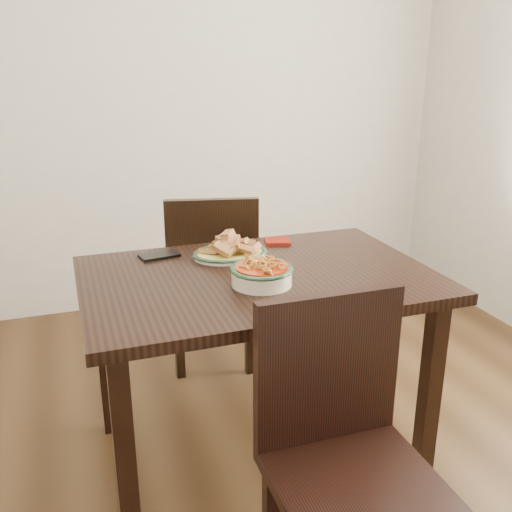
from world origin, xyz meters
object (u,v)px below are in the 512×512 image
object	(u,v)px
chair_far	(212,273)
smartphone	(159,255)
noodle_bowl	(262,272)
fish_plate	(230,246)
chair_near	(343,443)
dining_table	(258,298)

from	to	relation	value
chair_far	smartphone	bearing A→B (deg)	64.67
chair_far	noodle_bowl	bearing A→B (deg)	100.04
chair_far	fish_plate	bearing A→B (deg)	96.34
chair_near	noodle_bowl	size ratio (longest dim) A/B	4.15
chair_near	fish_plate	distance (m)	0.92
dining_table	noodle_bowl	world-z (taller)	noodle_bowl
noodle_bowl	chair_near	bearing A→B (deg)	-86.75
fish_plate	noodle_bowl	xyz separation A→B (m)	(0.02, -0.31, -0.00)
chair_near	noodle_bowl	xyz separation A→B (m)	(-0.03, 0.56, 0.29)
chair_far	fish_plate	distance (m)	0.57
noodle_bowl	fish_plate	bearing A→B (deg)	93.29
chair_far	smartphone	distance (m)	0.57
noodle_bowl	smartphone	size ratio (longest dim) A/B	1.45
chair_near	noodle_bowl	distance (m)	0.63
chair_far	fish_plate	world-z (taller)	chair_far
fish_plate	noodle_bowl	bearing A→B (deg)	-86.71
chair_far	dining_table	bearing A→B (deg)	101.44
chair_near	smartphone	distance (m)	1.04
dining_table	chair_far	xyz separation A→B (m)	(0.01, 0.70, -0.16)
chair_far	fish_plate	size ratio (longest dim) A/B	3.15
dining_table	fish_plate	size ratio (longest dim) A/B	4.36
dining_table	smartphone	bearing A→B (deg)	134.72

